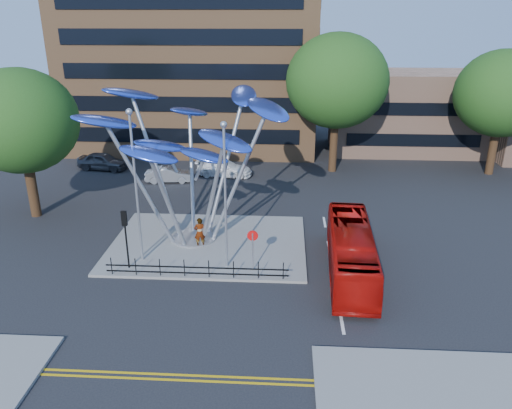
# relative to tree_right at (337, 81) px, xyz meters

# --- Properties ---
(ground) EXTENTS (120.00, 120.00, 0.00)m
(ground) POSITION_rel_tree_right_xyz_m (-8.00, -22.00, -8.04)
(ground) COLOR black
(ground) RESTS_ON ground
(traffic_island) EXTENTS (12.00, 9.00, 0.15)m
(traffic_island) POSITION_rel_tree_right_xyz_m (-9.00, -16.00, -7.96)
(traffic_island) COLOR slate
(traffic_island) RESTS_ON ground
(pavement_right) EXTENTS (12.00, 6.00, 0.15)m
(pavement_right) POSITION_rel_tree_right_xyz_m (3.00, -29.00, -7.96)
(pavement_right) COLOR slate
(pavement_right) RESTS_ON ground
(double_yellow_near) EXTENTS (40.00, 0.12, 0.01)m
(double_yellow_near) POSITION_rel_tree_right_xyz_m (-8.00, -28.00, -8.03)
(double_yellow_near) COLOR gold
(double_yellow_near) RESTS_ON ground
(double_yellow_far) EXTENTS (40.00, 0.12, 0.01)m
(double_yellow_far) POSITION_rel_tree_right_xyz_m (-8.00, -28.30, -8.03)
(double_yellow_far) COLOR gold
(double_yellow_far) RESTS_ON ground
(low_building_near) EXTENTS (15.00, 8.00, 8.00)m
(low_building_near) POSITION_rel_tree_right_xyz_m (8.00, 8.00, -4.04)
(low_building_near) COLOR tan
(low_building_near) RESTS_ON ground
(tree_right) EXTENTS (8.80, 8.80, 12.11)m
(tree_right) POSITION_rel_tree_right_xyz_m (0.00, 0.00, 0.00)
(tree_right) COLOR black
(tree_right) RESTS_ON ground
(tree_left) EXTENTS (7.60, 7.60, 10.32)m
(tree_left) POSITION_rel_tree_right_xyz_m (-22.00, -12.00, -1.24)
(tree_left) COLOR black
(tree_left) RESTS_ON ground
(tree_far) EXTENTS (8.00, 8.00, 10.81)m
(tree_far) POSITION_rel_tree_right_xyz_m (14.00, 0.00, -0.93)
(tree_far) COLOR black
(tree_far) RESTS_ON ground
(leaf_sculpture) EXTENTS (12.72, 9.54, 9.51)m
(leaf_sculpture) POSITION_rel_tree_right_xyz_m (-10.07, -15.32, -1.16)
(leaf_sculpture) COLOR #9EA0A5
(leaf_sculpture) RESTS_ON traffic_island
(street_lamp_left) EXTENTS (0.36, 0.36, 8.80)m
(street_lamp_left) POSITION_rel_tree_right_xyz_m (-12.50, -18.50, -2.68)
(street_lamp_left) COLOR #9EA0A5
(street_lamp_left) RESTS_ON traffic_island
(street_lamp_right) EXTENTS (0.36, 0.36, 8.30)m
(street_lamp_right) POSITION_rel_tree_right_xyz_m (-7.50, -19.00, -2.94)
(street_lamp_right) COLOR #9EA0A5
(street_lamp_right) RESTS_ON traffic_island
(traffic_light_island) EXTENTS (0.28, 0.18, 3.42)m
(traffic_light_island) POSITION_rel_tree_right_xyz_m (-13.00, -19.50, -5.42)
(traffic_light_island) COLOR black
(traffic_light_island) RESTS_ON traffic_island
(no_entry_sign_island) EXTENTS (0.60, 0.10, 2.45)m
(no_entry_sign_island) POSITION_rel_tree_right_xyz_m (-6.00, -19.48, -6.22)
(no_entry_sign_island) COLOR #9EA0A5
(no_entry_sign_island) RESTS_ON traffic_island
(pedestrian_railing_front) EXTENTS (10.00, 0.06, 1.00)m
(pedestrian_railing_front) POSITION_rel_tree_right_xyz_m (-9.00, -20.30, -7.48)
(pedestrian_railing_front) COLOR black
(pedestrian_railing_front) RESTS_ON traffic_island
(red_bus) EXTENTS (2.72, 9.74, 2.69)m
(red_bus) POSITION_rel_tree_right_xyz_m (-0.61, -19.13, -6.69)
(red_bus) COLOR #AC0C07
(red_bus) RESTS_ON ground
(pedestrian) EXTENTS (0.79, 0.64, 1.90)m
(pedestrian) POSITION_rel_tree_right_xyz_m (-9.42, -16.61, -6.94)
(pedestrian) COLOR gray
(pedestrian) RESTS_ON traffic_island
(parked_car_left) EXTENTS (4.84, 2.57, 1.57)m
(parked_car_left) POSITION_rel_tree_right_xyz_m (-21.06, -0.79, -7.25)
(parked_car_left) COLOR #3F4046
(parked_car_left) RESTS_ON ground
(parked_car_mid) EXTENTS (4.11, 1.83, 1.31)m
(parked_car_mid) POSITION_rel_tree_right_xyz_m (-14.17, -4.00, -7.38)
(parked_car_mid) COLOR #A4A7AC
(parked_car_mid) RESTS_ON ground
(parked_car_right) EXTENTS (5.07, 2.49, 1.42)m
(parked_car_right) POSITION_rel_tree_right_xyz_m (-9.67, -2.06, -7.33)
(parked_car_right) COLOR white
(parked_car_right) RESTS_ON ground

